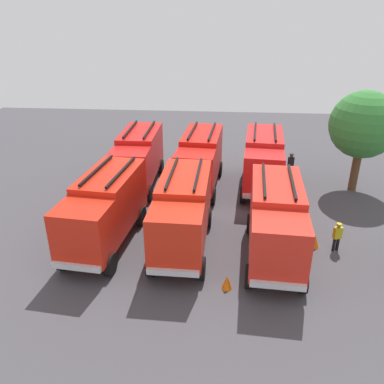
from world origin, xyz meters
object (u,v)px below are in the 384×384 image
Objects in this scene: fire_truck_4 at (263,159)px; fire_truck_5 at (276,219)px; traffic_cone_0 at (315,241)px; fire_truck_1 at (104,207)px; firefighter_2 at (106,174)px; traffic_cone_1 at (227,282)px; fire_truck_0 at (138,156)px; firefighter_1 at (337,236)px; tree_0 at (364,125)px; fire_truck_3 at (183,211)px; firefighter_0 at (291,164)px; fire_truck_2 at (200,158)px.

fire_truck_5 is (8.66, -0.08, 0.00)m from fire_truck_4.
fire_truck_4 reaches higher than traffic_cone_0.
fire_truck_1 is 7.87m from firefighter_2.
firefighter_2 is 2.38× the size of traffic_cone_1.
fire_truck_0 is 4.35× the size of firefighter_2.
fire_truck_1 is 9.90× the size of traffic_cone_0.
firefighter_1 is at bearing 96.98° from fire_truck_1.
fire_truck_0 is at bearing -88.66° from tree_0.
fire_truck_3 reaches higher than firefighter_0.
fire_truck_0 is at bearing -32.49° from firefighter_2.
tree_0 is at bearing 124.27° from fire_truck_1.
firefighter_2 is (0.63, -11.10, -1.23)m from fire_truck_4.
fire_truck_4 is at bearing -40.07° from firefighter_2.
tree_0 reaches higher than fire_truck_3.
fire_truck_3 is 0.98× the size of fire_truck_4.
fire_truck_2 reaches higher than firefighter_2.
fire_truck_1 reaches higher than firefighter_1.
fire_truck_3 reaches higher than traffic_cone_1.
firefighter_1 is at bearing 122.34° from traffic_cone_1.
fire_truck_5 reaches higher than traffic_cone_0.
fire_truck_0 is 15.35m from tree_0.
fire_truck_3 is at bearing 26.63° from fire_truck_0.
traffic_cone_1 is (3.35, 2.35, -1.81)m from fire_truck_3.
fire_truck_0 reaches higher than traffic_cone_0.
fire_truck_4 is 8.66m from fire_truck_5.
firefighter_2 is (0.42, -6.71, -1.23)m from fire_truck_2.
fire_truck_3 is at bearing 137.03° from firefighter_0.
fire_truck_0 is at bearing 93.50° from firefighter_0.
tree_0 is at bearing 127.77° from fire_truck_3.
fire_truck_4 reaches higher than firefighter_1.
tree_0 reaches higher than firefighter_1.
fire_truck_1 is 9.08m from fire_truck_2.
firefighter_2 is at bearing -122.50° from fire_truck_5.
firefighter_2 is at bearing -141.33° from traffic_cone_1.
fire_truck_1 is at bearing -90.10° from fire_truck_5.
firefighter_1 is 9.39m from tree_0.
fire_truck_4 is 8.13m from traffic_cone_0.
fire_truck_3 is at bearing 95.57° from fire_truck_1.
traffic_cone_0 is at bearing 129.54° from traffic_cone_1.
fire_truck_5 is 4.43× the size of firefighter_2.
fire_truck_5 reaches higher than firefighter_0.
fire_truck_1 is 4.05× the size of firefighter_0.
firefighter_2 is (-7.23, -14.36, 0.03)m from firefighter_1.
firefighter_1 is at bearing 77.34° from traffic_cone_0.
fire_truck_5 is at bearing 45.65° from fire_truck_0.
fire_truck_0 is 13.06m from traffic_cone_1.
fire_truck_5 is (8.47, 8.69, 0.00)m from fire_truck_0.
fire_truck_2 is 4.39m from fire_truck_4.
firefighter_2 is at bearing -157.75° from fire_truck_1.
firefighter_2 reaches higher than traffic_cone_1.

